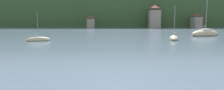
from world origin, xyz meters
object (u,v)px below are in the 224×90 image
shore_building_west (90,22)px  sailboat_far_1 (173,38)px  sailboat_far_5 (204,34)px  shore_building_westcentral (153,17)px  shore_building_central (195,21)px  sailboat_far_0 (37,40)px

shore_building_west → sailboat_far_1: 58.69m
sailboat_far_5 → shore_building_westcentral: bearing=73.2°
sailboat_far_1 → sailboat_far_5: (11.06, 9.21, 0.28)m
sailboat_far_5 → shore_building_west: bearing=106.9°
sailboat_far_5 → sailboat_far_1: bearing=-161.0°
shore_building_central → sailboat_far_0: size_ratio=1.17×
shore_building_west → sailboat_far_1: bearing=-66.6°
shore_building_west → shore_building_central: size_ratio=0.83×
sailboat_far_1 → sailboat_far_5: sailboat_far_5 is taller
sailboat_far_0 → shore_building_westcentral: bearing=40.9°
shore_building_westcentral → sailboat_far_1: bearing=-98.1°
shore_building_westcentral → shore_building_central: size_ratio=1.56×
shore_building_west → sailboat_far_1: (23.31, -53.80, -2.61)m
shore_building_central → sailboat_far_1: shore_building_central is taller
shore_building_west → shore_building_westcentral: (31.16, 1.17, 2.53)m
shore_building_westcentral → sailboat_far_1: shore_building_westcentral is taller
shore_building_westcentral → sailboat_far_0: 67.71m
sailboat_far_1 → shore_building_westcentral: bearing=-171.4°
shore_building_westcentral → sailboat_far_5: bearing=-86.0°
shore_building_westcentral → sailboat_far_5: 46.12m
sailboat_far_0 → sailboat_far_1: sailboat_far_1 is taller
sailboat_far_0 → sailboat_far_1: bearing=-12.2°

